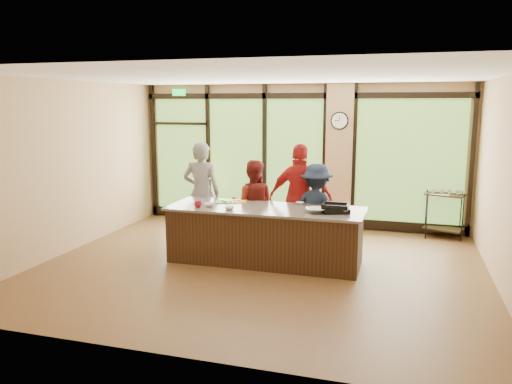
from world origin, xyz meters
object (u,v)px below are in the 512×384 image
Objects in this scene: cook_right at (316,209)px; bar_cart at (444,209)px; roasting_pan at (335,210)px; cook_left at (202,193)px; flower_stand at (204,208)px; island_base at (265,236)px.

cook_right is 1.64× the size of bar_cart.
roasting_pan is (0.42, -0.72, 0.16)m from cook_right.
cook_right is at bearing 170.55° from cook_left.
roasting_pan is 3.83m from flower_stand.
cook_right is at bearing 99.52° from roasting_pan.
bar_cart is (4.39, 1.65, -0.38)m from cook_left.
cook_left is 1.53m from flower_stand.
cook_left is 4.74× the size of roasting_pan.
island_base is 2.88m from flower_stand.
cook_right is 2.21× the size of flower_stand.
bar_cart is (2.21, 1.77, -0.21)m from cook_right.
island_base reaches higher than flower_stand.
bar_cart is at bearing -130.79° from cook_right.
island_base is at bearing -121.28° from bar_cart.
flower_stand is at bearing -17.64° from cook_right.
roasting_pan reaches higher than island_base.
cook_left is at bearing 141.25° from roasting_pan.
cook_left reaches higher than island_base.
island_base is at bearing 144.87° from cook_left.
bar_cart is at bearing 4.57° from flower_stand.
cook_right is 3.07m from flower_stand.
cook_right is 0.85m from roasting_pan.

